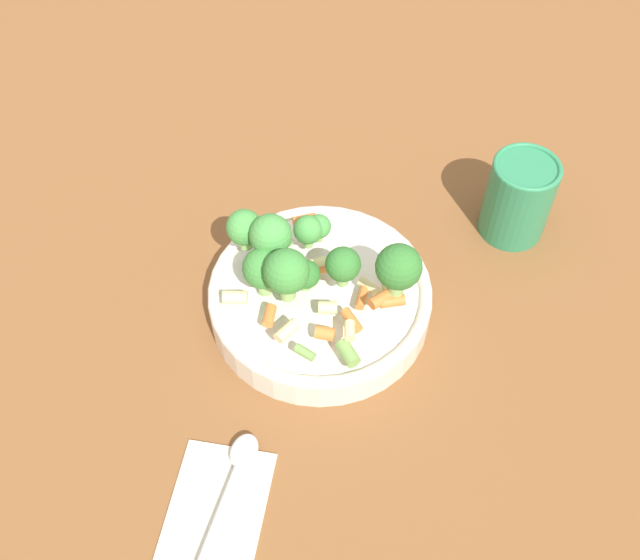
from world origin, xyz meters
The scene contains 6 objects.
ground_plane centered at (0.00, 0.00, 0.00)m, with size 3.00×3.00×0.00m, color brown.
bowl centered at (0.00, 0.00, 0.02)m, with size 0.24×0.24×0.04m.
pasta_salad centered at (-0.01, 0.00, 0.09)m, with size 0.20×0.19×0.09m.
cup centered at (0.26, 0.03, 0.05)m, with size 0.08×0.08×0.10m.
napkin centered at (-0.18, -0.18, 0.00)m, with size 0.15×0.16×0.01m.
spoon centered at (-0.15, -0.15, 0.01)m, with size 0.11×0.13×0.01m.
Camera 1 is at (-0.18, -0.44, 0.68)m, focal length 42.00 mm.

